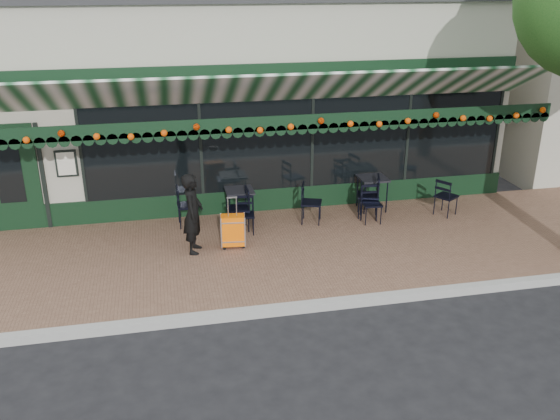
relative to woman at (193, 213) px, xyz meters
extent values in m
plane|color=black|center=(1.33, -2.19, -0.92)|extent=(80.00, 80.00, 0.00)
cube|color=brown|center=(1.33, -0.19, -0.84)|extent=(18.00, 4.00, 0.15)
cube|color=#9E9E99|center=(1.33, -2.27, -0.84)|extent=(18.00, 0.16, 0.15)
cube|color=#A9A793|center=(1.33, 5.81, 1.33)|extent=(12.00, 8.00, 4.50)
cube|color=black|center=(2.53, 1.79, 0.73)|extent=(9.20, 0.04, 2.00)
cube|color=black|center=(-3.47, 1.79, 0.33)|extent=(1.10, 0.07, 2.20)
cube|color=silver|center=(-2.37, 1.75, 0.58)|extent=(0.42, 0.04, 0.55)
cube|color=black|center=(1.33, 0.33, 1.54)|extent=(12.00, 0.03, 0.28)
cylinder|color=orange|center=(1.33, 0.27, 1.52)|extent=(11.60, 0.12, 0.12)
imported|color=black|center=(0.00, 0.00, 0.00)|extent=(0.48, 0.63, 1.54)
cube|color=#FF6908|center=(0.73, 0.03, -0.41)|extent=(0.47, 0.29, 0.59)
cube|color=black|center=(0.73, 0.03, -0.74)|extent=(0.47, 0.29, 0.06)
cube|color=silver|center=(0.73, 0.03, 0.07)|extent=(0.20, 0.05, 0.37)
cube|color=black|center=(4.00, 1.36, -0.04)|extent=(0.61, 0.61, 0.04)
cylinder|color=black|center=(3.75, 1.11, -0.42)|extent=(0.03, 0.03, 0.71)
cylinder|color=black|center=(4.26, 1.11, -0.42)|extent=(0.03, 0.03, 0.71)
cylinder|color=black|center=(3.75, 1.62, -0.42)|extent=(0.03, 0.03, 0.71)
cylinder|color=black|center=(4.26, 1.62, -0.42)|extent=(0.03, 0.03, 0.71)
cube|color=black|center=(1.04, 1.25, -0.07)|extent=(0.58, 0.58, 0.04)
cylinder|color=black|center=(0.80, 1.01, -0.43)|extent=(0.03, 0.03, 0.68)
cylinder|color=black|center=(1.28, 1.01, -0.43)|extent=(0.03, 0.03, 0.68)
cylinder|color=black|center=(0.80, 1.49, -0.43)|extent=(0.03, 0.03, 0.68)
cylinder|color=black|center=(1.28, 1.49, -0.43)|extent=(0.03, 0.03, 0.68)
camera|label=1|loc=(-0.48, -10.25, 4.13)|focal=38.00mm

